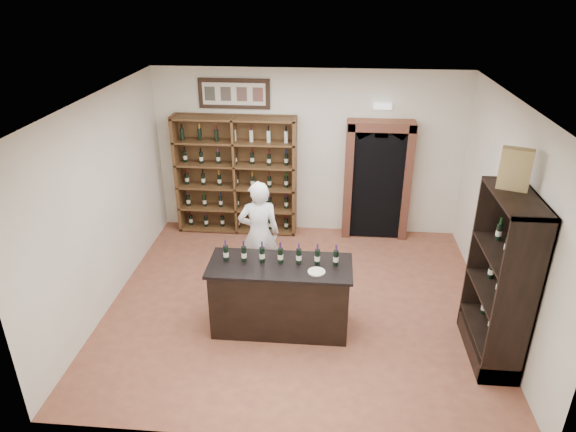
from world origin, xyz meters
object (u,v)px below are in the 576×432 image
Objects in this scene: tasting_counter at (280,297)px; shopkeeper at (259,234)px; wine_shelf at (236,175)px; counter_bottle_0 at (226,253)px; side_cabinet at (498,304)px; wine_crate at (515,169)px.

tasting_counter is 1.10× the size of shopkeeper.
wine_shelf reaches higher than shopkeeper.
counter_bottle_0 reaches higher than tasting_counter.
counter_bottle_0 is at bearing 174.18° from side_cabinet.
tasting_counter is at bearing -4.08° from counter_bottle_0.
counter_bottle_0 is (-0.72, 0.05, 0.61)m from tasting_counter.
tasting_counter is at bearing 101.49° from shopkeeper.
tasting_counter is 0.85× the size of side_cabinet.
counter_bottle_0 is at bearing -82.49° from wine_shelf.
tasting_counter is at bearing -161.53° from wine_crate.
wine_crate is (3.40, -0.15, 1.33)m from counter_bottle_0.
tasting_counter is at bearing 173.72° from side_cabinet.
shopkeeper is (0.67, -1.83, -0.25)m from wine_shelf.
counter_bottle_0 is 3.65m from wine_crate.
wine_crate is (3.78, -3.03, 1.34)m from wine_shelf.
wine_shelf is at bearing -79.76° from shopkeeper.
counter_bottle_0 is 0.18× the size of shopkeeper.
shopkeeper is 3.56× the size of wine_crate.
wine_crate is at bearing -2.18° from tasting_counter.
tasting_counter is (1.10, -2.93, -0.61)m from wine_shelf.
side_cabinet reaches higher than shopkeeper.
wine_shelf is 1.29× the size of shopkeeper.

